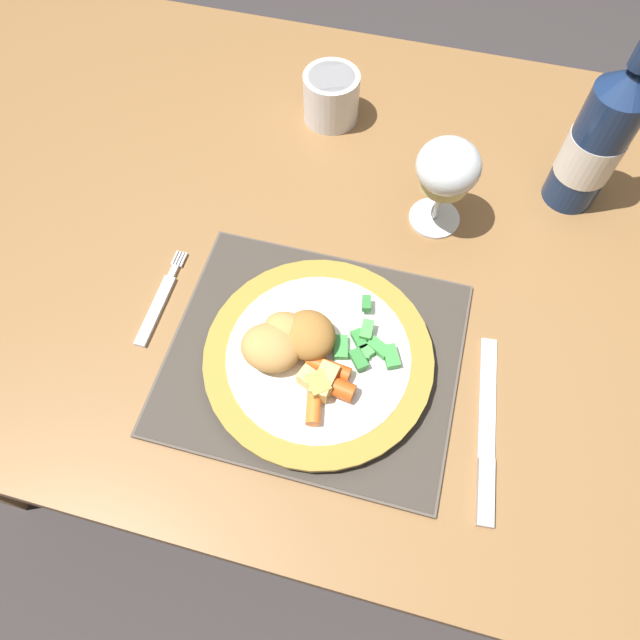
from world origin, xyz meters
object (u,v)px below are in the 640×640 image
at_px(table_knife, 487,443).
at_px(drinking_cup, 331,96).
at_px(bottle, 598,140).
at_px(fork, 159,304).
at_px(wine_glass, 447,170).
at_px(dinner_plate, 318,358).
at_px(dining_table, 326,270).

distance_m(table_knife, drinking_cup, 0.53).
bearing_deg(drinking_cup, bottle, -10.55).
bearing_deg(fork, table_knife, -9.94).
bearing_deg(table_knife, drinking_cup, 122.87).
bearing_deg(wine_glass, drinking_cup, 139.90).
distance_m(dinner_plate, fork, 0.21).
xyz_separation_m(dinner_plate, drinking_cup, (-0.09, 0.40, 0.02)).
height_order(dining_table, table_knife, table_knife).
bearing_deg(bottle, dining_table, -154.69).
bearing_deg(dinner_plate, wine_glass, 68.82).
height_order(dining_table, wine_glass, wine_glass).
xyz_separation_m(dining_table, table_knife, (0.24, -0.23, 0.09)).
xyz_separation_m(fork, table_knife, (0.41, -0.07, 0.00)).
relative_size(fork, table_knife, 0.64).
bearing_deg(dinner_plate, fork, 172.56).
relative_size(table_knife, bottle, 0.81).
bearing_deg(fork, wine_glass, 35.58).
relative_size(dining_table, dinner_plate, 5.24).
height_order(bottle, drinking_cup, bottle).
distance_m(bottle, drinking_cup, 0.36).
bearing_deg(drinking_cup, dinner_plate, -77.72).
height_order(dining_table, dinner_plate, dinner_plate).
height_order(wine_glass, drinking_cup, wine_glass).
distance_m(dinner_plate, drinking_cup, 0.41).
relative_size(wine_glass, bottle, 0.49).
bearing_deg(wine_glass, bottle, 27.27).
distance_m(wine_glass, drinking_cup, 0.24).
xyz_separation_m(table_knife, wine_glass, (-0.10, 0.29, 0.09)).
xyz_separation_m(dinner_plate, bottle, (0.27, 0.33, 0.08)).
bearing_deg(table_knife, wine_glass, 109.79).
distance_m(fork, wine_glass, 0.39).
height_order(dining_table, fork, fork).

